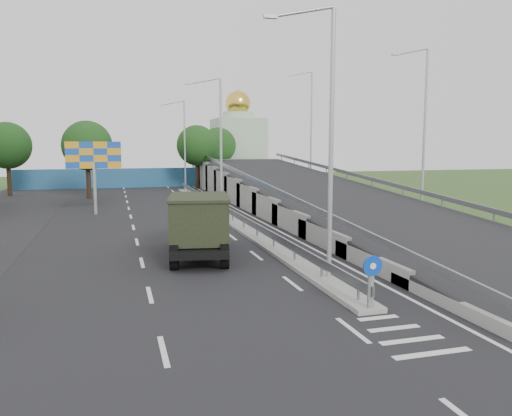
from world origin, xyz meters
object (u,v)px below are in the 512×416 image
object	(u,v)px
sign_bollard	(371,282)
lamp_post_mid	(218,137)
church	(238,145)
lamp_post_near	(327,130)
dump_truck	(199,222)
lamp_post_far	(183,140)
billboard	(94,159)

from	to	relation	value
sign_bollard	lamp_post_mid	bearing A→B (deg)	89.74
sign_bollard	church	bearing A→B (deg)	80.19
lamp_post_mid	sign_bollard	bearing A→B (deg)	-90.26
lamp_post_near	dump_truck	world-z (taller)	lamp_post_near
lamp_post_far	dump_truck	size ratio (longest dim) A/B	1.43
sign_bollard	dump_truck	xyz separation A→B (m)	(-3.77, 9.64, 0.61)
lamp_post_far	billboard	world-z (taller)	lamp_post_far
lamp_post_near	lamp_post_mid	distance (m)	20.00
sign_bollard	lamp_post_far	size ratio (longest dim) A/B	0.17
lamp_post_near	dump_truck	xyz separation A→B (m)	(-3.88, 5.82, -4.17)
lamp_post_near	lamp_post_far	bearing A→B (deg)	90.00
lamp_post_mid	dump_truck	xyz separation A→B (m)	(-3.88, -14.18, -4.17)
church	dump_truck	xyz separation A→B (m)	(-13.77, -48.18, -3.67)
billboard	sign_bollard	bearing A→B (deg)	-70.79
lamp_post_near	lamp_post_mid	bearing A→B (deg)	90.00
lamp_post_near	lamp_post_mid	world-z (taller)	same
church	billboard	distance (m)	37.23
lamp_post_near	dump_truck	distance (m)	8.14
lamp_post_mid	lamp_post_far	size ratio (longest dim) A/B	1.00
lamp_post_near	billboard	bearing A→B (deg)	112.49
church	lamp_post_near	bearing A→B (deg)	-100.38
sign_bollard	dump_truck	distance (m)	10.37
sign_bollard	lamp_post_near	bearing A→B (deg)	88.36
sign_bollard	billboard	bearing A→B (deg)	109.21
lamp_post_near	lamp_post_far	distance (m)	40.00
church	dump_truck	world-z (taller)	church
lamp_post_far	billboard	xyz separation A→B (m)	(-9.11, -18.00, -1.62)
lamp_post_far	dump_truck	world-z (taller)	lamp_post_far
sign_bollard	church	size ratio (longest dim) A/B	0.12
lamp_post_far	church	distance (m)	17.15
lamp_post_mid	dump_truck	distance (m)	15.28
lamp_post_far	church	xyz separation A→B (m)	(9.89, 14.00, -0.50)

